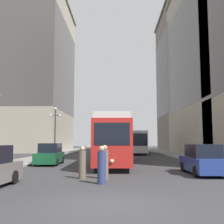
{
  "coord_description": "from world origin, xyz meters",
  "views": [
    {
      "loc": [
        0.26,
        -8.81,
        2.01
      ],
      "look_at": [
        -0.05,
        8.66,
        3.89
      ],
      "focal_mm": 43.44,
      "sensor_mm": 36.0,
      "label": 1
    }
  ],
  "objects_px": {
    "pedestrian_crossing_near": "(102,166)",
    "pedestrian_crossing_far": "(82,163)",
    "parked_car_left_near": "(50,155)",
    "lamp_post_left_far": "(55,124)",
    "transit_bus": "(137,141)",
    "parked_car_right_far": "(203,160)",
    "streetcar": "(112,140)",
    "pedestrian_on_sidewalk": "(105,163)"
  },
  "relations": [
    {
      "from": "pedestrian_crossing_near",
      "to": "pedestrian_crossing_far",
      "type": "xyz_separation_m",
      "value": [
        -1.14,
        1.8,
        -0.02
      ]
    },
    {
      "from": "parked_car_left_near",
      "to": "lamp_post_left_far",
      "type": "distance_m",
      "value": 10.67
    },
    {
      "from": "transit_bus",
      "to": "parked_car_right_far",
      "type": "distance_m",
      "value": 26.06
    },
    {
      "from": "streetcar",
      "to": "pedestrian_on_sidewalk",
      "type": "height_order",
      "value": "streetcar"
    },
    {
      "from": "pedestrian_on_sidewalk",
      "to": "lamp_post_left_far",
      "type": "bearing_deg",
      "value": -2.82
    },
    {
      "from": "parked_car_left_near",
      "to": "pedestrian_crossing_far",
      "type": "height_order",
      "value": "parked_car_left_near"
    },
    {
      "from": "pedestrian_on_sidewalk",
      "to": "transit_bus",
      "type": "bearing_deg",
      "value": -30.96
    },
    {
      "from": "pedestrian_crossing_far",
      "to": "pedestrian_on_sidewalk",
      "type": "bearing_deg",
      "value": -65.88
    },
    {
      "from": "parked_car_right_far",
      "to": "lamp_post_left_far",
      "type": "distance_m",
      "value": 21.31
    },
    {
      "from": "parked_car_right_far",
      "to": "pedestrian_crossing_far",
      "type": "bearing_deg",
      "value": 16.28
    },
    {
      "from": "streetcar",
      "to": "pedestrian_crossing_near",
      "type": "xyz_separation_m",
      "value": [
        -0.29,
        -11.19,
        -1.27
      ]
    },
    {
      "from": "transit_bus",
      "to": "pedestrian_crossing_far",
      "type": "distance_m",
      "value": 28.52
    },
    {
      "from": "transit_bus",
      "to": "lamp_post_left_far",
      "type": "bearing_deg",
      "value": -137.77
    },
    {
      "from": "pedestrian_crossing_near",
      "to": "pedestrian_crossing_far",
      "type": "relative_size",
      "value": 1.03
    },
    {
      "from": "lamp_post_left_far",
      "to": "streetcar",
      "type": "bearing_deg",
      "value": -52.24
    },
    {
      "from": "transit_bus",
      "to": "pedestrian_on_sidewalk",
      "type": "relative_size",
      "value": 6.35
    },
    {
      "from": "lamp_post_left_far",
      "to": "parked_car_right_far",
      "type": "bearing_deg",
      "value": -52.19
    },
    {
      "from": "parked_car_right_far",
      "to": "pedestrian_crossing_far",
      "type": "relative_size",
      "value": 2.67
    },
    {
      "from": "lamp_post_left_far",
      "to": "pedestrian_on_sidewalk",
      "type": "bearing_deg",
      "value": -69.53
    },
    {
      "from": "parked_car_left_near",
      "to": "pedestrian_on_sidewalk",
      "type": "distance_m",
      "value": 10.18
    },
    {
      "from": "pedestrian_on_sidewalk",
      "to": "parked_car_right_far",
      "type": "bearing_deg",
      "value": -93.24
    },
    {
      "from": "pedestrian_crossing_far",
      "to": "lamp_post_left_far",
      "type": "relative_size",
      "value": 0.29
    },
    {
      "from": "parked_car_right_far",
      "to": "streetcar",
      "type": "bearing_deg",
      "value": -52.32
    },
    {
      "from": "pedestrian_crossing_far",
      "to": "lamp_post_left_far",
      "type": "bearing_deg",
      "value": 43.79
    },
    {
      "from": "transit_bus",
      "to": "pedestrian_crossing_near",
      "type": "distance_m",
      "value": 30.12
    },
    {
      "from": "transit_bus",
      "to": "lamp_post_left_far",
      "type": "height_order",
      "value": "lamp_post_left_far"
    },
    {
      "from": "pedestrian_crossing_near",
      "to": "pedestrian_on_sidewalk",
      "type": "bearing_deg",
      "value": -54.38
    },
    {
      "from": "pedestrian_crossing_far",
      "to": "parked_car_right_far",
      "type": "bearing_deg",
      "value": -46.96
    },
    {
      "from": "parked_car_left_near",
      "to": "parked_car_right_far",
      "type": "relative_size",
      "value": 0.99
    },
    {
      "from": "transit_bus",
      "to": "pedestrian_crossing_near",
      "type": "bearing_deg",
      "value": -95.89
    },
    {
      "from": "streetcar",
      "to": "lamp_post_left_far",
      "type": "xyz_separation_m",
      "value": [
        -7.24,
        9.35,
        1.99
      ]
    },
    {
      "from": "streetcar",
      "to": "pedestrian_crossing_far",
      "type": "distance_m",
      "value": 9.59
    },
    {
      "from": "transit_bus",
      "to": "parked_car_left_near",
      "type": "height_order",
      "value": "transit_bus"
    },
    {
      "from": "streetcar",
      "to": "transit_bus",
      "type": "relative_size",
      "value": 1.32
    },
    {
      "from": "parked_car_left_near",
      "to": "pedestrian_on_sidewalk",
      "type": "xyz_separation_m",
      "value": [
        5.12,
        -8.8,
        -0.01
      ]
    },
    {
      "from": "pedestrian_crossing_far",
      "to": "pedestrian_on_sidewalk",
      "type": "xyz_separation_m",
      "value": [
        1.21,
        -0.05,
        0.03
      ]
    },
    {
      "from": "transit_bus",
      "to": "parked_car_right_far",
      "type": "relative_size",
      "value": 2.46
    },
    {
      "from": "streetcar",
      "to": "parked_car_right_far",
      "type": "xyz_separation_m",
      "value": [
        5.67,
        -7.3,
        -1.26
      ]
    },
    {
      "from": "parked_car_right_far",
      "to": "lamp_post_left_far",
      "type": "bearing_deg",
      "value": -52.38
    },
    {
      "from": "parked_car_right_far",
      "to": "pedestrian_on_sidewalk",
      "type": "xyz_separation_m",
      "value": [
        -5.9,
        -2.15,
        -0.01
      ]
    },
    {
      "from": "lamp_post_left_far",
      "to": "transit_bus",
      "type": "bearing_deg",
      "value": 40.77
    },
    {
      "from": "transit_bus",
      "to": "lamp_post_left_far",
      "type": "distance_m",
      "value": 14.42
    }
  ]
}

